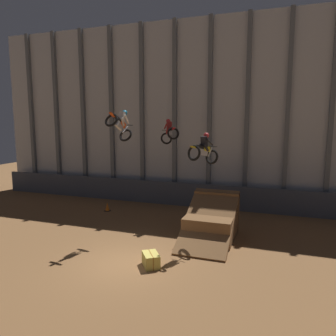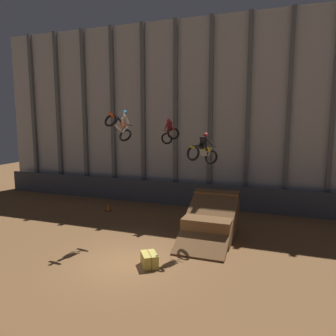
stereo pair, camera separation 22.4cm
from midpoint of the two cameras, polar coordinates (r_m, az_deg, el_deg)
ground_plane at (r=14.67m, az=-7.37°, el=-16.10°), size 60.00×60.00×0.00m
arena_back_wall at (r=23.45m, az=4.70°, el=9.40°), size 32.00×0.40×12.96m
lower_barrier at (r=23.18m, az=3.93°, el=-4.67°), size 31.36×0.20×1.65m
dirt_ramp at (r=17.44m, az=8.00°, el=-9.28°), size 2.44×4.45×2.33m
rider_bike_left_air at (r=16.90m, az=-8.02°, el=7.60°), size 0.97×1.75×1.67m
rider_bike_center_air at (r=19.90m, az=0.63°, el=6.25°), size 1.57×1.76×1.61m
rider_bike_right_air at (r=15.52m, az=6.54°, el=3.10°), size 1.34×1.78×1.58m
traffic_cone_near_ramp at (r=22.47m, az=-10.12°, el=-6.64°), size 0.36×0.36×0.58m
hay_bale_trackside at (r=14.19m, az=-2.80°, el=-15.68°), size 1.01×1.08×0.57m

